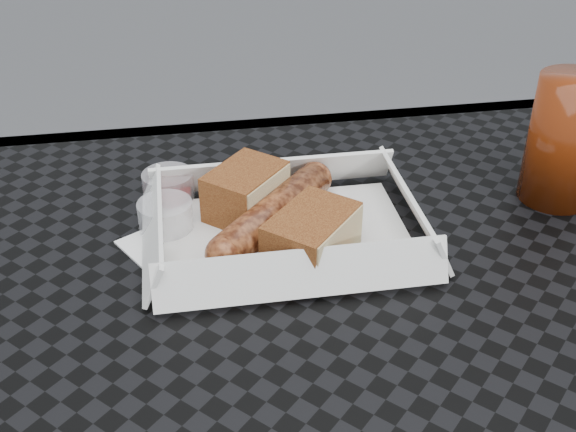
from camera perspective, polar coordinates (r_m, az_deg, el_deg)
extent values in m
cube|color=black|center=(0.55, 4.84, -10.61)|extent=(0.80, 0.80, 0.01)
cube|color=black|center=(0.87, -1.18, 6.54)|extent=(0.80, 0.03, 0.03)
cylinder|color=black|center=(1.08, -19.89, -13.83)|extent=(0.03, 0.03, 0.73)
cylinder|color=black|center=(1.15, 17.11, -9.79)|extent=(0.03, 0.03, 0.73)
cube|color=white|center=(0.66, -0.14, -1.59)|extent=(0.22, 0.15, 0.00)
cylinder|color=brown|center=(0.65, -1.16, 0.20)|extent=(0.12, 0.13, 0.03)
sphere|color=brown|center=(0.71, 2.12, 2.96)|extent=(0.03, 0.03, 0.03)
sphere|color=brown|center=(0.60, -5.01, -3.03)|extent=(0.03, 0.03, 0.03)
cube|color=brown|center=(0.67, -3.37, 1.95)|extent=(0.09, 0.09, 0.05)
cube|color=brown|center=(0.62, 1.88, -1.54)|extent=(0.09, 0.10, 0.04)
cylinder|color=#FC460A|center=(0.62, 4.44, -3.55)|extent=(0.02, 0.02, 0.00)
torus|color=white|center=(0.62, 5.30, -3.76)|extent=(0.02, 0.02, 0.00)
cube|color=#B2D17F|center=(0.62, 5.39, -3.32)|extent=(0.02, 0.02, 0.00)
cube|color=white|center=(0.65, -6.43, -2.47)|extent=(0.16, 0.16, 0.00)
cylinder|color=maroon|center=(0.71, -9.42, 2.27)|extent=(0.05, 0.05, 0.03)
cylinder|color=silver|center=(0.67, -9.64, -0.06)|extent=(0.05, 0.05, 0.03)
cylinder|color=#581C07|center=(0.73, 21.07, 5.61)|extent=(0.07, 0.07, 0.13)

